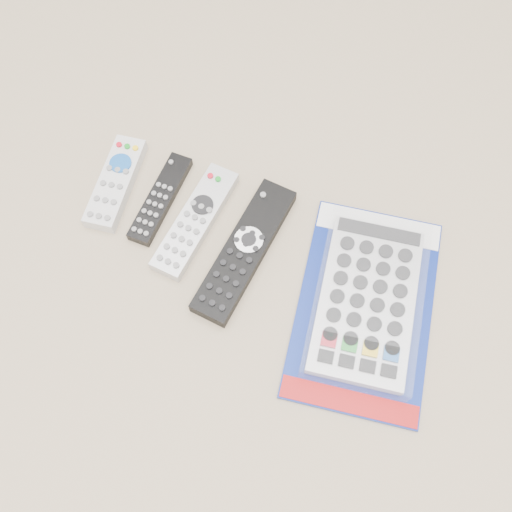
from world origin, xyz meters
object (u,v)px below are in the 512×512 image
(remote_silver_dvd, at_px, (195,221))
(remote_large_black, at_px, (245,251))
(jumbo_remote_packaged, at_px, (367,300))
(remote_slim_black, at_px, (160,199))
(remote_small_grey, at_px, (116,183))

(remote_silver_dvd, xyz_separation_m, remote_large_black, (0.09, -0.02, 0.00))
(remote_large_black, xyz_separation_m, jumbo_remote_packaged, (0.19, -0.01, 0.01))
(remote_slim_black, relative_size, jumbo_remote_packaged, 0.48)
(remote_small_grey, height_order, remote_large_black, same)
(remote_slim_black, bearing_deg, remote_silver_dvd, -13.31)
(remote_small_grey, distance_m, remote_silver_dvd, 0.14)
(remote_silver_dvd, bearing_deg, remote_large_black, -7.82)
(remote_small_grey, bearing_deg, remote_slim_black, -7.28)
(jumbo_remote_packaged, bearing_deg, remote_large_black, 168.78)
(remote_large_black, distance_m, jumbo_remote_packaged, 0.19)
(remote_small_grey, xyz_separation_m, remote_large_black, (0.23, -0.04, 0.00))
(remote_silver_dvd, bearing_deg, remote_small_grey, 178.52)
(remote_silver_dvd, distance_m, remote_large_black, 0.09)
(remote_slim_black, bearing_deg, remote_large_black, -12.71)
(remote_large_black, relative_size, jumbo_remote_packaged, 0.72)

